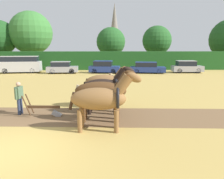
# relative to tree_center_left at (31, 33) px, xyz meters

# --- Properties ---
(ground_plane) EXTENTS (240.00, 240.00, 0.00)m
(ground_plane) POSITION_rel_tree_center_left_xyz_m (9.86, -31.64, -5.67)
(ground_plane) COLOR tan
(plowed_furrow_strip) EXTENTS (26.75, 4.07, 0.01)m
(plowed_furrow_strip) POSITION_rel_tree_center_left_xyz_m (8.61, -27.97, -5.67)
(plowed_furrow_strip) COLOR brown
(plowed_furrow_strip) RESTS_ON ground
(hedgerow) EXTENTS (78.02, 1.86, 2.68)m
(hedgerow) POSITION_rel_tree_center_left_xyz_m (9.86, -5.09, -4.33)
(hedgerow) COLOR #1E511E
(hedgerow) RESTS_ON ground
(tree_center_left) EXTENTS (7.12, 7.12, 9.24)m
(tree_center_left) POSITION_rel_tree_center_left_xyz_m (0.00, 0.00, 0.00)
(tree_center_left) COLOR #4C3823
(tree_center_left) RESTS_ON ground
(tree_center) EXTENTS (4.89, 4.89, 6.67)m
(tree_center) POSITION_rel_tree_center_left_xyz_m (13.43, 0.03, -1.46)
(tree_center) COLOR #4C3823
(tree_center) RESTS_ON ground
(tree_center_right) EXTENTS (4.88, 4.88, 6.88)m
(tree_center_right) POSITION_rel_tree_center_left_xyz_m (21.18, -0.49, -1.24)
(tree_center_right) COLOR #4C3823
(tree_center_right) RESTS_ON ground
(church_spire) EXTENTS (2.82, 2.82, 18.34)m
(church_spire) POSITION_rel_tree_center_left_xyz_m (15.27, 39.59, 3.93)
(church_spire) COLOR gray
(church_spire) RESTS_ON ground
(draft_horse_lead_left) EXTENTS (2.85, 1.00, 2.35)m
(draft_horse_lead_left) POSITION_rel_tree_center_left_xyz_m (12.64, -29.88, -4.40)
(draft_horse_lead_left) COLOR brown
(draft_horse_lead_left) RESTS_ON ground
(draft_horse_lead_right) EXTENTS (2.87, 0.95, 2.31)m
(draft_horse_lead_right) POSITION_rel_tree_center_left_xyz_m (12.69, -28.73, -4.34)
(draft_horse_lead_right) COLOR #513319
(draft_horse_lead_right) RESTS_ON ground
(draft_horse_trail_left) EXTENTS (2.68, 0.95, 2.38)m
(draft_horse_trail_left) POSITION_rel_tree_center_left_xyz_m (12.75, -27.59, -4.37)
(draft_horse_trail_left) COLOR black
(draft_horse_trail_left) RESTS_ON ground
(draft_horse_trail_right) EXTENTS (2.70, 1.08, 2.30)m
(draft_horse_trail_right) POSITION_rel_tree_center_left_xyz_m (12.78, -26.44, -4.36)
(draft_horse_trail_right) COLOR brown
(draft_horse_trail_right) RESTS_ON ground
(plow) EXTENTS (1.79, 0.48, 1.13)m
(plow) POSITION_rel_tree_center_left_xyz_m (9.98, -28.04, -5.34)
(plow) COLOR #4C331E
(plow) RESTS_ON ground
(farmer_at_plow) EXTENTS (0.25, 0.64, 1.59)m
(farmer_at_plow) POSITION_rel_tree_center_left_xyz_m (8.64, -27.71, -4.76)
(farmer_at_plow) COLOR #28334C
(farmer_at_plow) RESTS_ON ground
(farmer_beside_team) EXTENTS (0.42, 0.64, 1.67)m
(farmer_beside_team) POSITION_rel_tree_center_left_xyz_m (13.05, -25.04, -4.70)
(farmer_beside_team) COLOR #38332D
(farmer_beside_team) RESTS_ON ground
(parked_van) EXTENTS (5.45, 2.57, 2.16)m
(parked_van) POSITION_rel_tree_center_left_xyz_m (1.52, -9.47, -4.57)
(parked_van) COLOR #BCBCC1
(parked_van) RESTS_ON ground
(parked_car_left) EXTENTS (3.96, 1.96, 1.50)m
(parked_car_left) POSITION_rel_tree_center_left_xyz_m (7.06, -10.06, -4.95)
(parked_car_left) COLOR #9E9EA8
(parked_car_left) RESTS_ON ground
(parked_car_center_left) EXTENTS (4.05, 2.21, 1.58)m
(parked_car_center_left) POSITION_rel_tree_center_left_xyz_m (12.42, -9.87, -4.92)
(parked_car_center_left) COLOR navy
(parked_car_center_left) RESTS_ON ground
(parked_car_center) EXTENTS (4.66, 2.42, 1.43)m
(parked_car_center) POSITION_rel_tree_center_left_xyz_m (17.93, -10.07, -4.98)
(parked_car_center) COLOR navy
(parked_car_center) RESTS_ON ground
(parked_car_center_right) EXTENTS (3.91, 1.90, 1.57)m
(parked_car_center_right) POSITION_rel_tree_center_left_xyz_m (23.20, -9.69, -4.92)
(parked_car_center_right) COLOR #A8A8B2
(parked_car_center_right) RESTS_ON ground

